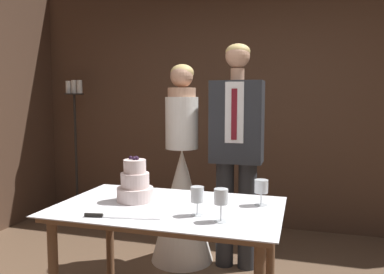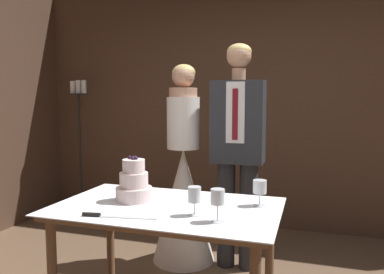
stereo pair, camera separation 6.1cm
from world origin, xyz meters
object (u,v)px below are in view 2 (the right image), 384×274
Objects in this scene: wine_glass_middle at (194,196)px; wine_glass_near at (218,199)px; cake_table at (167,221)px; wine_glass_far at (260,188)px; groom at (238,146)px; tiered_cake at (134,184)px; bride at (183,190)px; candle_stand at (80,146)px; cake_knife at (105,216)px.

wine_glass_near is at bearing -25.33° from wine_glass_middle.
wine_glass_far is at bearing 17.87° from cake_table.
groom reaches higher than cake_table.
groom is (0.47, 0.93, 0.15)m from tiered_cake.
bride is (-0.60, 1.18, -0.27)m from wine_glass_near.
bride is 1.04× the size of candle_stand.
wine_glass_far is 0.08× the size of groom.
wine_glass_near is 0.16m from wine_glass_middle.
tiered_cake reaches higher than cake_knife.
wine_glass_far is (0.76, 0.12, 0.01)m from tiered_cake.
cake_table is 0.31m from tiered_cake.
wine_glass_near is at bearing -28.74° from cake_table.
wine_glass_near is 0.11× the size of candle_stand.
cake_knife is 2.58× the size of wine_glass_middle.
bride is 0.62m from groom.
wine_glass_far is (0.17, 0.37, -0.01)m from wine_glass_near.
groom is at bearing -20.75° from candle_stand.
wine_glass_near is 0.40m from wine_glass_far.
groom is at bearing 88.82° from wine_glass_middle.
wine_glass_near is at bearing -114.43° from wine_glass_far.
cake_knife is 0.90m from wine_glass_far.
wine_glass_middle is 1.22m from bride.
bride is 0.92× the size of groom.
tiered_cake is 0.17× the size of candle_stand.
cake_table is at bearing -76.45° from bride.
cake_knife is at bearing -158.74° from wine_glass_middle.
cake_knife is 0.25× the size of candle_stand.
cake_knife is at bearing -169.88° from wine_glass_near.
wine_glass_middle reaches higher than cake_table.
candle_stand reaches higher than cake_knife.
cake_table is at bearing -10.99° from tiered_cake.
groom is (0.24, 0.98, 0.35)m from cake_table.
candle_stand is at bearing 153.76° from bride.
tiered_cake is at bearing -47.48° from candle_stand.
tiered_cake is 1.77× the size of wine_glass_middle.
wine_glass_far is 0.10× the size of candle_stand.
cake_knife is at bearing -89.95° from tiered_cake.
groom is 2.19m from candle_stand.
cake_table is 7.71× the size of wine_glass_near.
tiered_cake reaches higher than wine_glass_middle.
cake_table is 3.24× the size of cake_knife.
cake_table is at bearing 151.26° from wine_glass_near.
groom reaches higher than wine_glass_near.
wine_glass_middle is at bearing -21.10° from tiered_cake.
bride is at bearing 133.20° from wine_glass_far.
wine_glass_near reaches higher than cake_knife.
groom reaches higher than candle_stand.
wine_glass_middle is at bearing 154.67° from wine_glass_near.
wine_glass_near is at bearing 0.63° from cake_knife.
wine_glass_far is at bearing -46.80° from bride.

